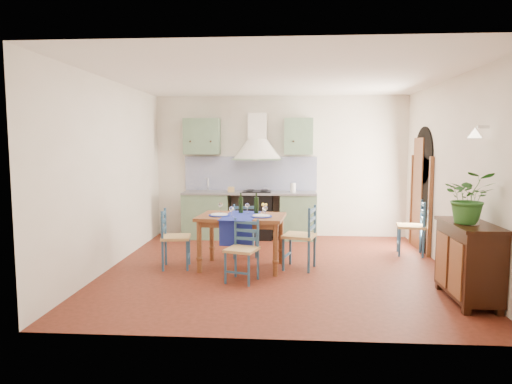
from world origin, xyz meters
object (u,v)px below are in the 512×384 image
dining_table (242,222)px  sideboard (468,259)px  potted_plant (469,197)px  chair_near (243,250)px

dining_table → sideboard: (2.80, -1.27, -0.20)m
sideboard → potted_plant: (-0.04, -0.04, 0.73)m
chair_near → sideboard: 2.79m
dining_table → potted_plant: size_ratio=2.18×
dining_table → chair_near: 0.71m
chair_near → potted_plant: size_ratio=1.37×
dining_table → potted_plant: potted_plant is taller
chair_near → sideboard: (2.72, -0.61, 0.08)m
dining_table → sideboard: bearing=-24.4°
sideboard → potted_plant: bearing=-131.6°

